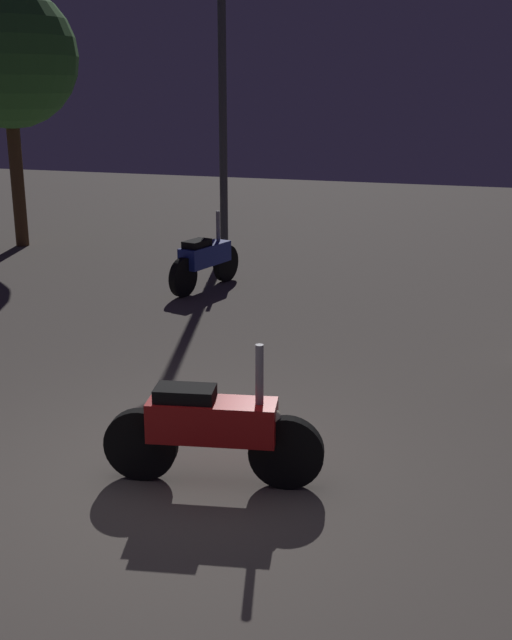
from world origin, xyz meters
name	(u,v)px	position (x,y,z in m)	size (l,w,h in m)	color
ground_plane	(174,483)	(0.00, 0.00, 0.00)	(40.00, 40.00, 0.00)	#605951
motorcycle_red_foreground	(212,429)	(0.27, 0.11, 0.44)	(1.65, 0.49, 1.11)	black
motorcycle_blue_parked_left	(205,260)	(-2.06, 5.63, 0.44)	(0.50, 1.64, 1.11)	black
streetlamp_near	(222,54)	(-2.72, 8.15, 3.41)	(0.36, 0.36, 5.43)	#38383D
tree_left_bg	(7,58)	(-6.61, 7.60, 3.39)	(2.51, 2.51, 4.66)	#4C331E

